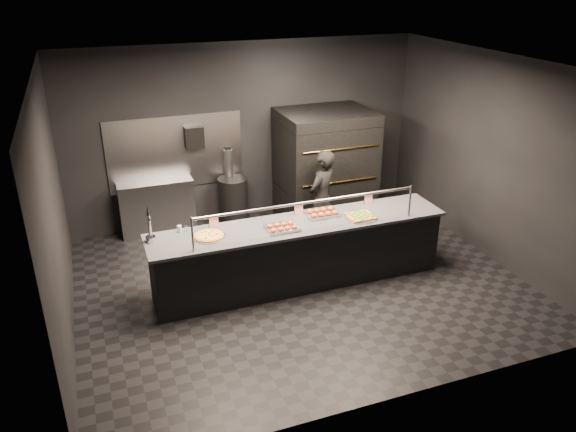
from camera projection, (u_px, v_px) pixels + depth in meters
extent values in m
plane|color=black|center=(299.00, 282.00, 7.92)|extent=(6.00, 6.00, 0.00)
plane|color=black|center=(301.00, 65.00, 6.68)|extent=(6.00, 6.00, 0.00)
cube|color=black|center=(246.00, 133.00, 9.44)|extent=(6.00, 0.04, 3.00)
cube|color=black|center=(399.00, 273.00, 5.16)|extent=(6.00, 0.04, 3.00)
cube|color=black|center=(54.00, 215.00, 6.35)|extent=(0.04, 5.00, 3.00)
cube|color=black|center=(490.00, 158.00, 8.25)|extent=(0.04, 5.00, 3.00)
cube|color=#99999E|center=(176.00, 152.00, 9.12)|extent=(2.20, 0.02, 1.20)
cube|color=black|center=(299.00, 255.00, 7.73)|extent=(4.00, 0.70, 0.88)
cube|color=#35353A|center=(300.00, 224.00, 7.55)|extent=(4.10, 0.78, 0.04)
cylinder|color=#99999E|center=(192.00, 234.00, 6.71)|extent=(0.03, 0.03, 0.45)
cylinder|color=#99999E|center=(410.00, 201.00, 7.66)|extent=(0.03, 0.03, 0.45)
cylinder|color=#99999E|center=(308.00, 202.00, 7.11)|extent=(3.00, 0.04, 0.04)
cube|color=black|center=(324.00, 202.00, 9.80)|extent=(1.50, 1.15, 0.60)
cube|color=black|center=(325.00, 170.00, 9.55)|extent=(1.50, 1.20, 0.55)
cube|color=black|center=(325.00, 138.00, 9.32)|extent=(1.50, 1.20, 0.55)
cube|color=black|center=(326.00, 117.00, 9.17)|extent=(1.50, 1.20, 0.18)
cylinder|color=gold|center=(340.00, 182.00, 9.02)|extent=(1.30, 0.02, 0.02)
cylinder|color=gold|center=(341.00, 149.00, 8.79)|extent=(1.30, 0.02, 0.02)
cube|color=#99999E|center=(157.00, 207.00, 9.21)|extent=(1.20, 0.35, 0.90)
cube|color=black|center=(194.00, 137.00, 9.04)|extent=(0.30, 0.20, 0.35)
cylinder|color=#B2B2B7|center=(228.00, 163.00, 9.43)|extent=(0.14, 0.14, 0.45)
cube|color=black|center=(228.00, 148.00, 9.32)|extent=(0.10, 0.06, 0.06)
cylinder|color=silver|center=(151.00, 239.00, 7.02)|extent=(0.13, 0.13, 0.07)
cylinder|color=silver|center=(150.00, 227.00, 6.95)|extent=(0.05, 0.05, 0.33)
cylinder|color=silver|center=(149.00, 219.00, 6.83)|extent=(0.02, 0.09, 0.02)
cone|color=black|center=(148.00, 211.00, 6.86)|extent=(0.05, 0.05, 0.13)
cylinder|color=silver|center=(209.00, 236.00, 7.15)|extent=(0.44, 0.44, 0.01)
cylinder|color=gold|center=(209.00, 236.00, 7.15)|extent=(0.38, 0.38, 0.02)
cylinder|color=gold|center=(209.00, 235.00, 7.14)|extent=(0.33, 0.33, 0.01)
cube|color=silver|center=(282.00, 228.00, 7.36)|extent=(0.44, 0.33, 0.02)
ellipsoid|color=#C6652A|center=(274.00, 230.00, 7.24)|extent=(0.08, 0.08, 0.05)
ellipsoid|color=#C6652A|center=(270.00, 226.00, 7.36)|extent=(0.08, 0.08, 0.05)
ellipsoid|color=#C6652A|center=(281.00, 229.00, 7.27)|extent=(0.08, 0.08, 0.05)
ellipsoid|color=#C6652A|center=(277.00, 225.00, 7.39)|extent=(0.08, 0.08, 0.05)
ellipsoid|color=#C6652A|center=(288.00, 228.00, 7.30)|extent=(0.08, 0.08, 0.05)
ellipsoid|color=#C6652A|center=(284.00, 224.00, 7.42)|extent=(0.08, 0.08, 0.05)
ellipsoid|color=#C6652A|center=(295.00, 227.00, 7.33)|extent=(0.08, 0.08, 0.05)
ellipsoid|color=#C6652A|center=(291.00, 223.00, 7.45)|extent=(0.08, 0.08, 0.05)
cube|color=silver|center=(322.00, 214.00, 7.79)|extent=(0.49, 0.39, 0.02)
ellipsoid|color=#C6652A|center=(314.00, 215.00, 7.66)|extent=(0.08, 0.08, 0.05)
ellipsoid|color=#C6652A|center=(310.00, 211.00, 7.79)|extent=(0.08, 0.08, 0.05)
ellipsoid|color=#C6652A|center=(321.00, 214.00, 7.69)|extent=(0.08, 0.08, 0.05)
ellipsoid|color=#C6652A|center=(317.00, 210.00, 7.82)|extent=(0.08, 0.08, 0.05)
ellipsoid|color=#C6652A|center=(328.00, 213.00, 7.72)|extent=(0.08, 0.08, 0.05)
ellipsoid|color=#C6652A|center=(324.00, 209.00, 7.85)|extent=(0.08, 0.08, 0.05)
ellipsoid|color=#C6652A|center=(335.00, 212.00, 7.76)|extent=(0.08, 0.08, 0.05)
ellipsoid|color=#C6652A|center=(330.00, 208.00, 7.89)|extent=(0.08, 0.08, 0.05)
cylinder|color=silver|center=(361.00, 217.00, 7.69)|extent=(0.45, 0.45, 0.01)
cube|color=gold|center=(361.00, 216.00, 7.69)|extent=(0.37, 0.33, 0.02)
cube|color=gold|center=(361.00, 215.00, 7.68)|extent=(0.35, 0.31, 0.01)
cube|color=green|center=(361.00, 215.00, 7.68)|extent=(0.33, 0.29, 0.01)
cylinder|color=silver|center=(179.00, 229.00, 7.26)|extent=(0.06, 0.06, 0.09)
cylinder|color=silver|center=(187.00, 228.00, 7.30)|extent=(0.04, 0.04, 0.07)
cube|color=white|center=(214.00, 222.00, 7.40)|extent=(0.12, 0.04, 0.15)
cube|color=white|center=(299.00, 209.00, 7.78)|extent=(0.12, 0.04, 0.15)
cube|color=white|center=(368.00, 199.00, 8.12)|extent=(0.12, 0.04, 0.15)
cylinder|color=black|center=(233.00, 201.00, 9.54)|extent=(0.49, 0.49, 0.82)
imported|color=black|center=(322.00, 199.00, 8.69)|extent=(0.68, 0.63, 1.56)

